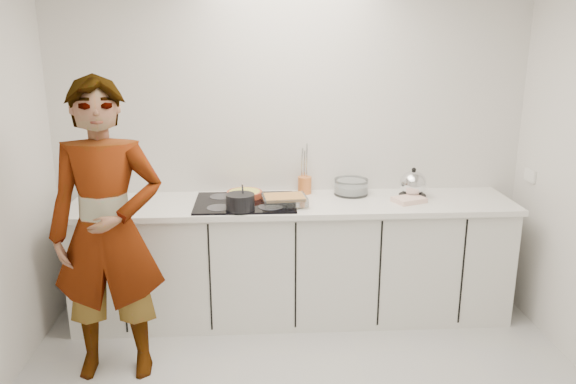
{
  "coord_description": "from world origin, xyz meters",
  "views": [
    {
      "loc": [
        -0.26,
        -2.65,
        2.09
      ],
      "look_at": [
        -0.05,
        1.05,
        1.05
      ],
      "focal_mm": 35.0,
      "sensor_mm": 36.0,
      "label": 1
    }
  ],
  "objects": [
    {
      "name": "wall_back",
      "position": [
        0.0,
        1.6,
        1.3
      ],
      "size": [
        3.6,
        0.0,
        2.6
      ],
      "primitive_type": "cube",
      "color": "silver",
      "rests_on": "ground"
    },
    {
      "name": "countertop",
      "position": [
        0.0,
        1.28,
        0.89
      ],
      "size": [
        3.24,
        0.64,
        0.04
      ],
      "primitive_type": "cube",
      "color": "white",
      "rests_on": "base_cabinets"
    },
    {
      "name": "saucepan",
      "position": [
        -0.38,
        1.07,
        0.98
      ],
      "size": [
        0.26,
        0.26,
        0.19
      ],
      "color": "black",
      "rests_on": "hob"
    },
    {
      "name": "cook",
      "position": [
        -1.17,
        0.61,
        0.94
      ],
      "size": [
        0.7,
        0.48,
        1.88
      ],
      "primitive_type": "imported",
      "rotation": [
        0.0,
        0.0,
        0.04
      ],
      "color": "silver",
      "rests_on": "floor"
    },
    {
      "name": "hob",
      "position": [
        -0.35,
        1.26,
        0.92
      ],
      "size": [
        0.72,
        0.54,
        0.01
      ],
      "primitive_type": "cube",
      "color": "black",
      "rests_on": "countertop"
    },
    {
      "name": "baking_dish",
      "position": [
        -0.07,
        1.19,
        0.96
      ],
      "size": [
        0.33,
        0.26,
        0.06
      ],
      "color": "silver",
      "rests_on": "hob"
    },
    {
      "name": "tart_dish",
      "position": [
        -0.36,
        1.39,
        0.95
      ],
      "size": [
        0.32,
        0.32,
        0.04
      ],
      "color": "#B04227",
      "rests_on": "hob"
    },
    {
      "name": "base_cabinets",
      "position": [
        0.0,
        1.28,
        0.43
      ],
      "size": [
        3.2,
        0.58,
        0.87
      ],
      "primitive_type": "cube",
      "color": "silver",
      "rests_on": "floor"
    },
    {
      "name": "kettle",
      "position": [
        0.9,
        1.35,
        1.01
      ],
      "size": [
        0.23,
        0.23,
        0.23
      ],
      "color": "black",
      "rests_on": "countertop"
    },
    {
      "name": "tea_towel",
      "position": [
        0.85,
        1.23,
        0.93
      ],
      "size": [
        0.26,
        0.23,
        0.04
      ],
      "primitive_type": "cube",
      "rotation": [
        0.0,
        0.0,
        0.39
      ],
      "color": "white",
      "rests_on": "countertop"
    },
    {
      "name": "mixing_bowl",
      "position": [
        0.46,
        1.45,
        0.97
      ],
      "size": [
        0.31,
        0.31,
        0.12
      ],
      "color": "silver",
      "rests_on": "countertop"
    },
    {
      "name": "utensil_crock",
      "position": [
        0.1,
        1.51,
        0.98
      ],
      "size": [
        0.13,
        0.13,
        0.13
      ],
      "primitive_type": "cylinder",
      "rotation": [
        0.0,
        0.0,
        -0.28
      ],
      "color": "orange",
      "rests_on": "countertop"
    }
  ]
}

